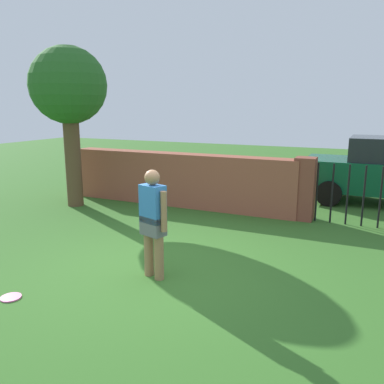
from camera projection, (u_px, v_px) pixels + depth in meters
name	position (u px, v px, depth m)	size (l,w,h in m)	color
ground_plane	(153.00, 271.00, 6.14)	(40.00, 40.00, 0.00)	#336623
brick_wall	(179.00, 180.00, 10.07)	(6.01, 0.50, 1.33)	brown
tree	(69.00, 89.00, 9.59)	(1.86, 1.86, 3.92)	brown
person	(153.00, 219.00, 5.74)	(0.52, 0.32, 1.62)	#9E704C
fence_gate	(356.00, 193.00, 8.35)	(2.56, 0.44, 1.40)	brown
frisbee_pink	(11.00, 297.00, 5.28)	(0.27, 0.27, 0.02)	pink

